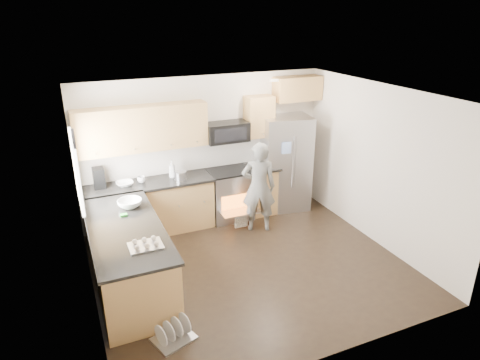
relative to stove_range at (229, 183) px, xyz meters
name	(u,v)px	position (x,y,z in m)	size (l,w,h in m)	color
ground	(250,266)	(-0.35, -1.69, -0.68)	(4.50, 4.50, 0.00)	black
room_shell	(249,162)	(-0.39, -1.68, 1.00)	(4.54, 4.04, 2.62)	silver
back_cabinet_run	(178,175)	(-0.94, 0.05, 0.29)	(4.45, 0.64, 2.50)	tan
peninsula	(128,256)	(-2.10, -1.44, -0.21)	(0.96, 2.36, 1.04)	tan
stove_range	(229,183)	(0.00, 0.00, 0.00)	(0.76, 0.97, 1.79)	#B7B7BC
refrigerator	(285,163)	(1.15, 0.01, 0.23)	(0.99, 0.83, 1.81)	#B7B7BC
person	(259,187)	(0.28, -0.65, 0.13)	(0.58, 0.38, 1.60)	slate
dish_rack	(173,334)	(-1.84, -2.75, -0.60)	(0.55, 0.49, 0.28)	#B7B7BC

